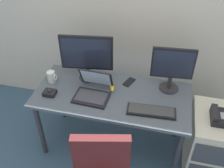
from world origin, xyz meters
TOP-DOWN VIEW (x-y plane):
  - ground_plane at (0.00, 0.00)m, footprint 8.00×8.00m
  - desk at (0.00, 0.00)m, footprint 1.43×0.66m
  - file_cabinet at (0.96, -0.04)m, footprint 0.42×0.53m
  - desk_phone at (0.95, -0.05)m, footprint 0.17×0.20m
  - monitor_main at (-0.29, 0.19)m, footprint 0.49×0.18m
  - monitor_side at (0.50, 0.20)m, footprint 0.38×0.18m
  - keyboard at (0.38, -0.15)m, footprint 0.42×0.16m
  - laptop at (-0.17, -0.04)m, footprint 0.32×0.32m
  - trackball_mouse at (-0.55, -0.14)m, footprint 0.11×0.09m
  - coffee_mug at (-0.61, 0.05)m, footprint 0.09×0.08m
  - cell_phone at (0.12, 0.21)m, footprint 0.11×0.16m
  - banana at (-0.03, 0.11)m, footprint 0.10×0.19m

SIDE VIEW (x-z plane):
  - ground_plane at x=0.00m, z-range 0.00..0.00m
  - file_cabinet at x=0.96m, z-range 0.00..0.66m
  - desk at x=0.00m, z-range 0.27..0.98m
  - desk_phone at x=0.95m, z-range 0.64..0.74m
  - cell_phone at x=0.12m, z-range 0.71..0.72m
  - keyboard at x=0.38m, z-range 0.71..0.73m
  - banana at x=-0.03m, z-range 0.71..0.75m
  - trackball_mouse at x=-0.55m, z-range 0.70..0.76m
  - laptop at x=-0.17m, z-range 0.65..0.87m
  - coffee_mug at x=-0.61m, z-range 0.71..0.82m
  - monitor_side at x=0.50m, z-range 0.74..1.17m
  - monitor_main at x=-0.29m, z-range 0.74..1.20m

